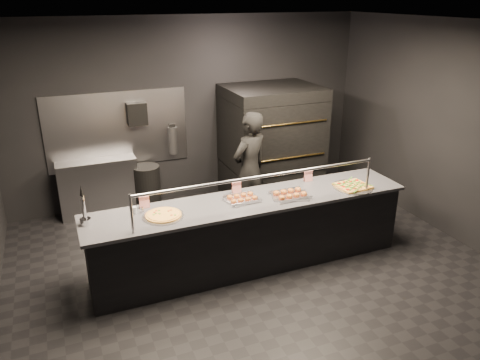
{
  "coord_description": "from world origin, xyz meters",
  "views": [
    {
      "loc": [
        -2.13,
        -4.82,
        3.3
      ],
      "look_at": [
        -0.06,
        0.2,
        1.12
      ],
      "focal_mm": 35.0,
      "sensor_mm": 36.0,
      "label": 1
    }
  ],
  "objects_px": {
    "towel_dispenser": "(137,114)",
    "slider_tray_b": "(290,194)",
    "round_pizza": "(163,215)",
    "trash_bin": "(147,188)",
    "worker": "(250,170)",
    "prep_shelf": "(99,187)",
    "service_counter": "(250,233)",
    "pizza_oven": "(271,143)",
    "square_pizza": "(353,186)",
    "beer_tap": "(84,213)",
    "fire_extinguisher": "(173,140)",
    "slider_tray_a": "(242,198)"
  },
  "relations": [
    {
      "from": "towel_dispenser",
      "to": "slider_tray_b",
      "type": "relative_size",
      "value": 0.66
    },
    {
      "from": "round_pizza",
      "to": "trash_bin",
      "type": "relative_size",
      "value": 0.65
    },
    {
      "from": "worker",
      "to": "prep_shelf",
      "type": "bearing_deg",
      "value": -53.85
    },
    {
      "from": "service_counter",
      "to": "pizza_oven",
      "type": "bearing_deg",
      "value": 57.73
    },
    {
      "from": "round_pizza",
      "to": "square_pizza",
      "type": "bearing_deg",
      "value": -2.36
    },
    {
      "from": "service_counter",
      "to": "trash_bin",
      "type": "relative_size",
      "value": 5.62
    },
    {
      "from": "prep_shelf",
      "to": "beer_tap",
      "type": "height_order",
      "value": "beer_tap"
    },
    {
      "from": "fire_extinguisher",
      "to": "slider_tray_a",
      "type": "relative_size",
      "value": 1.1
    },
    {
      "from": "service_counter",
      "to": "square_pizza",
      "type": "bearing_deg",
      "value": -5.83
    },
    {
      "from": "slider_tray_a",
      "to": "worker",
      "type": "distance_m",
      "value": 1.21
    },
    {
      "from": "beer_tap",
      "to": "slider_tray_b",
      "type": "height_order",
      "value": "beer_tap"
    },
    {
      "from": "service_counter",
      "to": "slider_tray_a",
      "type": "relative_size",
      "value": 8.96
    },
    {
      "from": "round_pizza",
      "to": "trash_bin",
      "type": "xyz_separation_m",
      "value": [
        0.25,
        2.26,
        -0.57
      ]
    },
    {
      "from": "fire_extinguisher",
      "to": "worker",
      "type": "bearing_deg",
      "value": -58.0
    },
    {
      "from": "fire_extinguisher",
      "to": "slider_tray_a",
      "type": "distance_m",
      "value": 2.38
    },
    {
      "from": "slider_tray_a",
      "to": "trash_bin",
      "type": "height_order",
      "value": "slider_tray_a"
    },
    {
      "from": "square_pizza",
      "to": "worker",
      "type": "relative_size",
      "value": 0.3
    },
    {
      "from": "trash_bin",
      "to": "beer_tap",
      "type": "bearing_deg",
      "value": -117.11
    },
    {
      "from": "round_pizza",
      "to": "slider_tray_a",
      "type": "distance_m",
      "value": 1.01
    },
    {
      "from": "fire_extinguisher",
      "to": "beer_tap",
      "type": "height_order",
      "value": "beer_tap"
    },
    {
      "from": "trash_bin",
      "to": "round_pizza",
      "type": "bearing_deg",
      "value": -96.22
    },
    {
      "from": "service_counter",
      "to": "towel_dispenser",
      "type": "relative_size",
      "value": 11.71
    },
    {
      "from": "towel_dispenser",
      "to": "trash_bin",
      "type": "bearing_deg",
      "value": -77.47
    },
    {
      "from": "towel_dispenser",
      "to": "trash_bin",
      "type": "relative_size",
      "value": 0.48
    },
    {
      "from": "slider_tray_a",
      "to": "worker",
      "type": "height_order",
      "value": "worker"
    },
    {
      "from": "beer_tap",
      "to": "slider_tray_b",
      "type": "xyz_separation_m",
      "value": [
        2.45,
        -0.18,
        -0.11
      ]
    },
    {
      "from": "pizza_oven",
      "to": "service_counter",
      "type": "bearing_deg",
      "value": -122.27
    },
    {
      "from": "service_counter",
      "to": "fire_extinguisher",
      "type": "xyz_separation_m",
      "value": [
        -0.35,
        2.4,
        0.6
      ]
    },
    {
      "from": "towel_dispenser",
      "to": "slider_tray_b",
      "type": "distance_m",
      "value": 2.91
    },
    {
      "from": "slider_tray_a",
      "to": "square_pizza",
      "type": "bearing_deg",
      "value": -6.8
    },
    {
      "from": "towel_dispenser",
      "to": "trash_bin",
      "type": "xyz_separation_m",
      "value": [
        0.04,
        -0.17,
        -1.19
      ]
    },
    {
      "from": "slider_tray_b",
      "to": "worker",
      "type": "bearing_deg",
      "value": 91.82
    },
    {
      "from": "slider_tray_b",
      "to": "square_pizza",
      "type": "xyz_separation_m",
      "value": [
        0.9,
        -0.06,
        -0.01
      ]
    },
    {
      "from": "pizza_oven",
      "to": "square_pizza",
      "type": "xyz_separation_m",
      "value": [
        0.2,
        -2.04,
        -0.03
      ]
    },
    {
      "from": "round_pizza",
      "to": "slider_tray_b",
      "type": "height_order",
      "value": "slider_tray_b"
    },
    {
      "from": "round_pizza",
      "to": "trash_bin",
      "type": "bearing_deg",
      "value": 83.78
    },
    {
      "from": "prep_shelf",
      "to": "slider_tray_b",
      "type": "xyz_separation_m",
      "value": [
        2.1,
        -2.41,
        0.5
      ]
    },
    {
      "from": "fire_extinguisher",
      "to": "slider_tray_a",
      "type": "xyz_separation_m",
      "value": [
        0.25,
        -2.36,
        -0.12
      ]
    },
    {
      "from": "round_pizza",
      "to": "worker",
      "type": "bearing_deg",
      "value": 35.99
    },
    {
      "from": "pizza_oven",
      "to": "round_pizza",
      "type": "xyz_separation_m",
      "value": [
        -2.31,
        -1.94,
        -0.03
      ]
    },
    {
      "from": "service_counter",
      "to": "slider_tray_b",
      "type": "height_order",
      "value": "service_counter"
    },
    {
      "from": "service_counter",
      "to": "towel_dispenser",
      "type": "bearing_deg",
      "value": 110.63
    },
    {
      "from": "worker",
      "to": "trash_bin",
      "type": "bearing_deg",
      "value": -63.46
    },
    {
      "from": "round_pizza",
      "to": "trash_bin",
      "type": "height_order",
      "value": "round_pizza"
    },
    {
      "from": "beer_tap",
      "to": "slider_tray_a",
      "type": "xyz_separation_m",
      "value": [
        1.85,
        -0.06,
        -0.11
      ]
    },
    {
      "from": "round_pizza",
      "to": "pizza_oven",
      "type": "bearing_deg",
      "value": 40.04
    },
    {
      "from": "service_counter",
      "to": "slider_tray_a",
      "type": "bearing_deg",
      "value": 160.39
    },
    {
      "from": "round_pizza",
      "to": "slider_tray_b",
      "type": "relative_size",
      "value": 0.9
    },
    {
      "from": "fire_extinguisher",
      "to": "trash_bin",
      "type": "bearing_deg",
      "value": -160.64
    },
    {
      "from": "beer_tap",
      "to": "slider_tray_a",
      "type": "relative_size",
      "value": 1.03
    }
  ]
}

